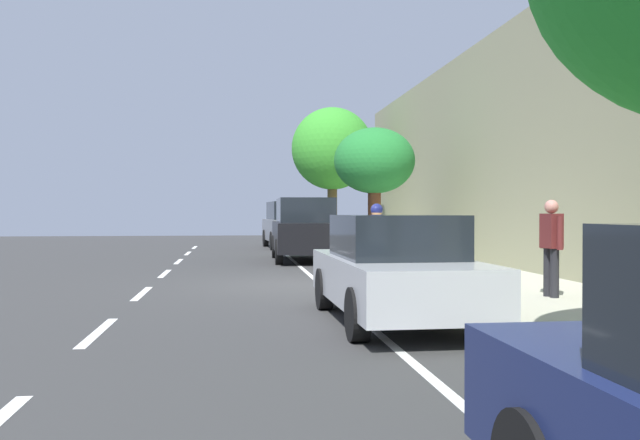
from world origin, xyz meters
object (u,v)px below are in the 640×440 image
(parked_suv_black_mid, at_px, (305,229))
(street_tree_corner, at_px, (332,149))
(parked_sedan_silver_second, at_px, (395,269))
(cyclist_with_backpack, at_px, (378,235))
(bicycle_at_curb, at_px, (364,266))
(pedestrian_on_phone, at_px, (551,242))
(street_tree_far_end, at_px, (374,162))
(parked_suv_grey_far, at_px, (289,224))

(parked_suv_black_mid, xyz_separation_m, street_tree_corner, (2.05, 8.15, 3.29))
(parked_sedan_silver_second, height_order, cyclist_with_backpack, cyclist_with_backpack)
(parked_suv_black_mid, xyz_separation_m, bicycle_at_curb, (0.65, -6.71, -0.67))
(parked_suv_black_mid, bearing_deg, street_tree_corner, 75.85)
(parked_suv_black_mid, xyz_separation_m, pedestrian_on_phone, (3.10, -10.66, 0.03))
(street_tree_far_end, xyz_separation_m, street_tree_corner, (0.00, 9.16, 1.23))
(bicycle_at_curb, height_order, cyclist_with_backpack, cyclist_with_backpack)
(parked_suv_black_mid, distance_m, cyclist_with_backpack, 7.21)
(parked_sedan_silver_second, height_order, parked_suv_black_mid, parked_suv_black_mid)
(cyclist_with_backpack, distance_m, street_tree_corner, 15.69)
(parked_suv_grey_far, bearing_deg, bicycle_at_curb, -87.89)
(cyclist_with_backpack, bearing_deg, street_tree_corner, 85.57)
(parked_sedan_silver_second, bearing_deg, parked_suv_grey_far, 89.84)
(parked_suv_black_mid, relative_size, pedestrian_on_phone, 2.89)
(parked_sedan_silver_second, relative_size, parked_suv_black_mid, 0.93)
(parked_suv_grey_far, bearing_deg, cyclist_with_backpack, -87.09)
(street_tree_corner, bearing_deg, cyclist_with_backpack, -94.43)
(parked_sedan_silver_second, relative_size, pedestrian_on_phone, 2.70)
(street_tree_far_end, height_order, pedestrian_on_phone, street_tree_far_end)
(parked_suv_grey_far, relative_size, street_tree_far_end, 1.19)
(pedestrian_on_phone, bearing_deg, parked_sedan_silver_second, -154.35)
(pedestrian_on_phone, bearing_deg, street_tree_far_end, 96.20)
(parked_suv_black_mid, distance_m, bicycle_at_curb, 6.77)
(cyclist_with_backpack, relative_size, street_tree_far_end, 0.43)
(bicycle_at_curb, relative_size, street_tree_far_end, 0.42)
(parked_sedan_silver_second, xyz_separation_m, parked_suv_black_mid, (-0.06, 12.12, 0.27))
(bicycle_at_curb, relative_size, pedestrian_on_phone, 1.03)
(parked_suv_black_mid, height_order, street_tree_far_end, street_tree_far_end)
(parked_suv_grey_far, distance_m, street_tree_far_end, 9.07)
(parked_suv_black_mid, relative_size, street_tree_corner, 0.79)
(cyclist_with_backpack, height_order, street_tree_far_end, street_tree_far_end)
(bicycle_at_curb, xyz_separation_m, pedestrian_on_phone, (2.46, -3.95, 0.70))
(cyclist_with_backpack, distance_m, pedestrian_on_phone, 4.15)
(parked_suv_grey_far, bearing_deg, parked_sedan_silver_second, -90.16)
(street_tree_far_end, bearing_deg, pedestrian_on_phone, -83.80)
(bicycle_at_curb, distance_m, street_tree_corner, 15.44)
(street_tree_far_end, bearing_deg, parked_sedan_silver_second, -100.17)
(parked_suv_black_mid, relative_size, cyclist_with_backpack, 2.72)
(parked_sedan_silver_second, xyz_separation_m, pedestrian_on_phone, (3.04, 1.46, 0.30))
(cyclist_with_backpack, bearing_deg, parked_suv_black_mid, 96.92)
(bicycle_at_curb, bearing_deg, parked_sedan_silver_second, -96.15)
(cyclist_with_backpack, height_order, pedestrian_on_phone, pedestrian_on_phone)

